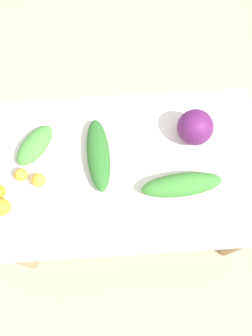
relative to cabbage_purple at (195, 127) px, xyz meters
name	(u,v)px	position (x,y,z in m)	size (l,w,h in m)	color
ground_plane	(126,205)	(-0.35, -0.16, -0.83)	(8.00, 8.00, 0.00)	#C6B289
dining_table	(126,176)	(-0.35, -0.16, -0.19)	(1.35, 0.82, 0.74)	silver
cabbage_purple	(195,127)	(0.00, 0.00, 0.00)	(0.18, 0.18, 0.18)	#601E5B
greens_bunch_chard	(35,145)	(-0.79, -0.02, -0.05)	(0.24, 0.12, 0.07)	#4C933D
greens_bunch_dandelion	(182,185)	(-0.09, -0.27, -0.04)	(0.38, 0.11, 0.10)	#3D8433
greens_bunch_scallion	(98,155)	(-0.48, -0.09, -0.05)	(0.38, 0.11, 0.08)	#2D6B28
orange_0	(21,175)	(-0.85, -0.17, -0.06)	(0.06, 0.06, 0.06)	#F9A833
orange_1	(2,207)	(-0.93, -0.33, -0.05)	(0.08, 0.08, 0.08)	orange
orange_2	(39,180)	(-0.77, -0.20, -0.05)	(0.07, 0.07, 0.07)	#F9A833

